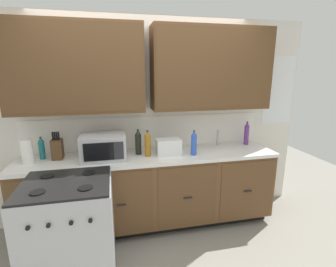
{
  "coord_description": "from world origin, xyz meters",
  "views": [
    {
      "loc": [
        -0.4,
        -2.45,
        1.86
      ],
      "look_at": [
        0.2,
        0.27,
        1.17
      ],
      "focal_mm": 26.63,
      "sensor_mm": 36.0,
      "label": 1
    }
  ],
  "objects_px": {
    "microwave": "(103,147)",
    "bottle_amber": "(148,144)",
    "toaster": "(169,147)",
    "paper_towel_roll": "(27,152)",
    "knife_block": "(57,149)",
    "stove_range": "(71,230)",
    "bottle_blue": "(194,143)",
    "bottle_teal": "(42,148)",
    "bottle_violet": "(246,133)",
    "bottle_dark": "(138,142)"
  },
  "relations": [
    {
      "from": "bottle_dark",
      "to": "microwave",
      "type": "bearing_deg",
      "value": -168.76
    },
    {
      "from": "knife_block",
      "to": "bottle_amber",
      "type": "relative_size",
      "value": 1.03
    },
    {
      "from": "microwave",
      "to": "paper_towel_roll",
      "type": "bearing_deg",
      "value": 178.5
    },
    {
      "from": "toaster",
      "to": "bottle_violet",
      "type": "height_order",
      "value": "bottle_violet"
    },
    {
      "from": "stove_range",
      "to": "paper_towel_roll",
      "type": "xyz_separation_m",
      "value": [
        -0.47,
        0.62,
        0.58
      ]
    },
    {
      "from": "toaster",
      "to": "paper_towel_roll",
      "type": "distance_m",
      "value": 1.51
    },
    {
      "from": "toaster",
      "to": "paper_towel_roll",
      "type": "xyz_separation_m",
      "value": [
        -1.51,
        0.04,
        0.03
      ]
    },
    {
      "from": "microwave",
      "to": "bottle_violet",
      "type": "relative_size",
      "value": 1.56
    },
    {
      "from": "knife_block",
      "to": "paper_towel_roll",
      "type": "xyz_separation_m",
      "value": [
        -0.28,
        -0.09,
        0.01
      ]
    },
    {
      "from": "bottle_teal",
      "to": "bottle_amber",
      "type": "bearing_deg",
      "value": -7.63
    },
    {
      "from": "bottle_blue",
      "to": "toaster",
      "type": "bearing_deg",
      "value": 167.06
    },
    {
      "from": "bottle_dark",
      "to": "stove_range",
      "type": "bearing_deg",
      "value": -135.96
    },
    {
      "from": "knife_block",
      "to": "paper_towel_roll",
      "type": "height_order",
      "value": "knife_block"
    },
    {
      "from": "stove_range",
      "to": "bottle_teal",
      "type": "distance_m",
      "value": 1.0
    },
    {
      "from": "bottle_blue",
      "to": "bottle_violet",
      "type": "distance_m",
      "value": 0.86
    },
    {
      "from": "microwave",
      "to": "paper_towel_roll",
      "type": "distance_m",
      "value": 0.78
    },
    {
      "from": "bottle_violet",
      "to": "bottle_blue",
      "type": "bearing_deg",
      "value": -162.01
    },
    {
      "from": "knife_block",
      "to": "bottle_blue",
      "type": "xyz_separation_m",
      "value": [
        1.52,
        -0.19,
        0.03
      ]
    },
    {
      "from": "microwave",
      "to": "bottle_blue",
      "type": "xyz_separation_m",
      "value": [
        1.02,
        -0.08,
        0.0
      ]
    },
    {
      "from": "stove_range",
      "to": "bottle_dark",
      "type": "distance_m",
      "value": 1.14
    },
    {
      "from": "knife_block",
      "to": "bottle_teal",
      "type": "bearing_deg",
      "value": 169.1
    },
    {
      "from": "bottle_blue",
      "to": "bottle_teal",
      "type": "distance_m",
      "value": 1.7
    },
    {
      "from": "toaster",
      "to": "bottle_violet",
      "type": "relative_size",
      "value": 0.91
    },
    {
      "from": "paper_towel_roll",
      "to": "bottle_blue",
      "type": "bearing_deg",
      "value": -3.34
    },
    {
      "from": "bottle_teal",
      "to": "bottle_violet",
      "type": "relative_size",
      "value": 0.82
    },
    {
      "from": "bottle_dark",
      "to": "bottle_amber",
      "type": "xyz_separation_m",
      "value": [
        0.1,
        -0.09,
        0.0
      ]
    },
    {
      "from": "paper_towel_roll",
      "to": "bottle_dark",
      "type": "height_order",
      "value": "bottle_dark"
    },
    {
      "from": "bottle_blue",
      "to": "paper_towel_roll",
      "type": "bearing_deg",
      "value": 176.66
    },
    {
      "from": "paper_towel_roll",
      "to": "bottle_blue",
      "type": "distance_m",
      "value": 1.8
    },
    {
      "from": "toaster",
      "to": "knife_block",
      "type": "relative_size",
      "value": 0.9
    },
    {
      "from": "stove_range",
      "to": "paper_towel_roll",
      "type": "bearing_deg",
      "value": 127.17
    },
    {
      "from": "bottle_amber",
      "to": "microwave",
      "type": "bearing_deg",
      "value": 178.43
    },
    {
      "from": "stove_range",
      "to": "bottle_violet",
      "type": "height_order",
      "value": "bottle_violet"
    },
    {
      "from": "bottle_teal",
      "to": "microwave",
      "type": "bearing_deg",
      "value": -11.98
    },
    {
      "from": "stove_range",
      "to": "microwave",
      "type": "bearing_deg",
      "value": 62.81
    },
    {
      "from": "stove_range",
      "to": "knife_block",
      "type": "relative_size",
      "value": 3.06
    },
    {
      "from": "bottle_teal",
      "to": "bottle_violet",
      "type": "xyz_separation_m",
      "value": [
        2.5,
        0.04,
        0.03
      ]
    },
    {
      "from": "stove_range",
      "to": "bottle_teal",
      "type": "bearing_deg",
      "value": 115.9
    },
    {
      "from": "toaster",
      "to": "knife_block",
      "type": "distance_m",
      "value": 1.24
    },
    {
      "from": "microwave",
      "to": "bottle_dark",
      "type": "bearing_deg",
      "value": 11.24
    },
    {
      "from": "bottle_blue",
      "to": "bottle_violet",
      "type": "xyz_separation_m",
      "value": [
        0.82,
        0.27,
        0.01
      ]
    },
    {
      "from": "bottle_teal",
      "to": "bottle_dark",
      "type": "bearing_deg",
      "value": -3.44
    },
    {
      "from": "microwave",
      "to": "bottle_amber",
      "type": "xyz_separation_m",
      "value": [
        0.49,
        -0.01,
        0.01
      ]
    },
    {
      "from": "microwave",
      "to": "knife_block",
      "type": "relative_size",
      "value": 1.55
    },
    {
      "from": "knife_block",
      "to": "bottle_dark",
      "type": "height_order",
      "value": "knife_block"
    },
    {
      "from": "bottle_blue",
      "to": "microwave",
      "type": "bearing_deg",
      "value": 175.26
    },
    {
      "from": "bottle_violet",
      "to": "knife_block",
      "type": "bearing_deg",
      "value": -178.24
    },
    {
      "from": "microwave",
      "to": "toaster",
      "type": "xyz_separation_m",
      "value": [
        0.73,
        -0.02,
        -0.04
      ]
    },
    {
      "from": "knife_block",
      "to": "stove_range",
      "type": "bearing_deg",
      "value": -74.77
    },
    {
      "from": "microwave",
      "to": "bottle_amber",
      "type": "relative_size",
      "value": 1.59
    }
  ]
}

